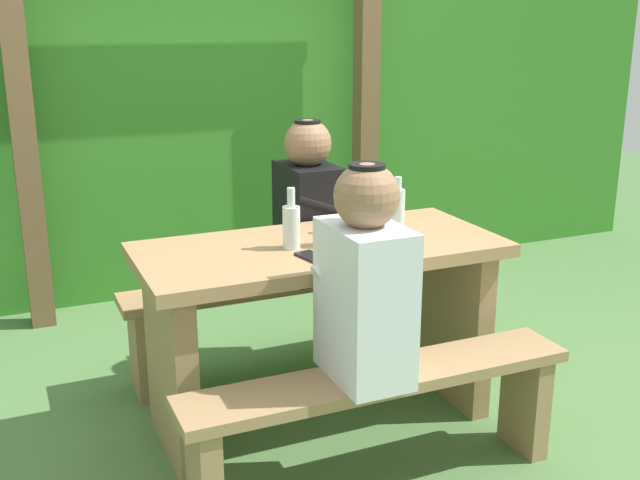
% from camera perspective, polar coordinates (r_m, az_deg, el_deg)
% --- Properties ---
extents(ground_plane, '(12.00, 12.00, 0.00)m').
position_cam_1_polar(ground_plane, '(3.24, 0.00, -13.09)').
color(ground_plane, '#4F7741').
extents(hedge_backdrop, '(6.40, 0.72, 1.83)m').
position_cam_1_polar(hedge_backdrop, '(4.84, -9.95, 8.09)').
color(hedge_backdrop, '#337924').
rests_on(hedge_backdrop, ground_plane).
extents(pergola_post_left, '(0.12, 0.12, 1.92)m').
position_cam_1_polar(pergola_post_left, '(4.15, -21.10, 6.54)').
color(pergola_post_left, brown).
rests_on(pergola_post_left, ground_plane).
extents(pergola_post_right, '(0.12, 0.12, 1.92)m').
position_cam_1_polar(pergola_post_right, '(4.64, 3.42, 8.53)').
color(pergola_post_right, brown).
rests_on(pergola_post_right, ground_plane).
extents(picnic_table, '(1.40, 0.64, 0.75)m').
position_cam_1_polar(picnic_table, '(3.02, 0.00, -4.65)').
color(picnic_table, '#9E7A51').
rests_on(picnic_table, ground_plane).
extents(bench_near, '(1.40, 0.24, 0.44)m').
position_cam_1_polar(bench_near, '(2.68, 4.46, -12.14)').
color(bench_near, '#9E7A51').
rests_on(bench_near, ground_plane).
extents(bench_far, '(1.40, 0.24, 0.44)m').
position_cam_1_polar(bench_far, '(3.53, -3.32, -4.87)').
color(bench_far, '#9E7A51').
rests_on(bench_far, ground_plane).
extents(person_white_shirt, '(0.25, 0.35, 0.72)m').
position_cam_1_polar(person_white_shirt, '(2.47, 3.34, -3.11)').
color(person_white_shirt, silver).
rests_on(person_white_shirt, bench_near).
extents(person_black_coat, '(0.25, 0.35, 0.72)m').
position_cam_1_polar(person_black_coat, '(3.45, -0.87, 2.56)').
color(person_black_coat, black).
rests_on(person_black_coat, bench_far).
extents(drinking_glass, '(0.07, 0.07, 0.09)m').
position_cam_1_polar(drinking_glass, '(2.90, 0.39, 0.43)').
color(drinking_glass, silver).
rests_on(drinking_glass, picnic_table).
extents(bottle_left, '(0.07, 0.07, 0.22)m').
position_cam_1_polar(bottle_left, '(3.07, 2.46, 2.15)').
color(bottle_left, silver).
rests_on(bottle_left, picnic_table).
extents(bottle_right, '(0.07, 0.07, 0.23)m').
position_cam_1_polar(bottle_right, '(2.86, -2.14, 1.11)').
color(bottle_right, silver).
rests_on(bottle_right, picnic_table).
extents(bottle_center, '(0.06, 0.06, 0.24)m').
position_cam_1_polar(bottle_center, '(3.05, 5.77, 2.18)').
color(bottle_center, silver).
rests_on(bottle_center, picnic_table).
extents(cell_phone, '(0.10, 0.15, 0.01)m').
position_cam_1_polar(cell_phone, '(2.76, -0.55, -1.26)').
color(cell_phone, black).
rests_on(cell_phone, picnic_table).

